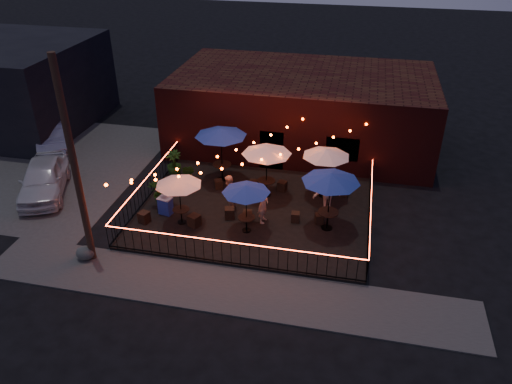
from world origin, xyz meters
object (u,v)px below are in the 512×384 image
utility_pole (75,167)px  cafe_table_0 (179,182)px  cafe_table_1 (221,133)px  boulder (85,253)px  cafe_table_2 (246,190)px  cooler (165,206)px  cafe_table_5 (326,153)px  cafe_table_4 (331,178)px  cafe_table_3 (267,151)px

utility_pole → cafe_table_0: size_ratio=3.69×
utility_pole → cafe_table_1: 7.82m
boulder → cafe_table_2: bearing=28.1°
cooler → cafe_table_5: bearing=36.6°
cafe_table_2 → cafe_table_5: (2.83, 3.56, 0.20)m
cafe_table_4 → cooler: cafe_table_4 is taller
cafe_table_4 → boulder: 10.01m
cafe_table_3 → boulder: 8.73m
cafe_table_2 → cafe_table_4: (3.25, 0.90, 0.41)m
cafe_table_2 → cafe_table_3: cafe_table_3 is taller
cafe_table_1 → cafe_table_3: bearing=-23.1°
cafe_table_1 → cafe_table_0: bearing=-99.3°
cafe_table_1 → cafe_table_4: bearing=-30.3°
utility_pole → boulder: size_ratio=10.00×
utility_pole → boulder: utility_pole is taller
cafe_table_0 → cooler: cafe_table_0 is taller
cafe_table_0 → cafe_table_3: bearing=44.7°
cafe_table_4 → cooler: (-7.01, -0.36, -1.98)m
cafe_table_5 → cooler: bearing=-155.4°
cafe_table_1 → cafe_table_3: cafe_table_1 is taller
cooler → boulder: bearing=-106.2°
utility_pole → cooler: (1.69, 3.45, -3.45)m
cafe_table_2 → cafe_table_5: size_ratio=0.84×
boulder → cafe_table_5: bearing=37.7°
cafe_table_0 → cafe_table_3: 4.32m
cafe_table_3 → cafe_table_5: (2.60, 0.52, -0.11)m
cafe_table_0 → cafe_table_4: cafe_table_4 is taller
cafe_table_3 → cooler: size_ratio=3.42×
cafe_table_0 → cafe_table_4: bearing=8.3°
cafe_table_2 → cooler: size_ratio=2.95×
cafe_table_3 → utility_pole: bearing=-133.6°
cafe_table_2 → cooler: bearing=171.8°
utility_pole → cafe_table_3: size_ratio=2.95×
cafe_table_0 → cafe_table_4: size_ratio=0.83×
utility_pole → cooler: bearing=64.0°
cafe_table_3 → cafe_table_4: cafe_table_4 is taller
cafe_table_0 → cafe_table_5: bearing=32.0°
cafe_table_0 → utility_pole: bearing=-131.8°
cafe_table_2 → utility_pole: bearing=-151.9°
boulder → cooler: bearing=61.8°
utility_pole → boulder: 3.70m
cafe_table_0 → cooler: size_ratio=2.74×
cafe_table_2 → cafe_table_0: bearing=179.7°
utility_pole → cafe_table_2: utility_pole is taller
cafe_table_1 → cafe_table_5: bearing=-5.8°
cafe_table_2 → cafe_table_3: 3.07m
cafe_table_4 → cafe_table_0: bearing=-171.7°
cafe_table_5 → boulder: 10.95m
utility_pole → cafe_table_2: bearing=28.1°
cafe_table_0 → cooler: bearing=150.2°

